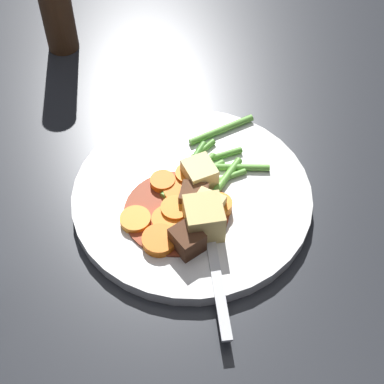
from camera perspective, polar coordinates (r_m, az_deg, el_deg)
name	(u,v)px	position (r m, az deg, el deg)	size (l,w,h in m)	color
ground_plane	(192,201)	(0.63, 0.00, -0.85)	(3.00, 3.00, 0.00)	#26282D
dinner_plate	(192,196)	(0.62, 0.00, -0.43)	(0.26, 0.26, 0.01)	white
stew_sauce	(180,214)	(0.60, -1.17, -2.16)	(0.11, 0.11, 0.00)	#93381E
carrot_slice_0	(167,220)	(0.59, -2.49, -2.74)	(0.03, 0.03, 0.01)	orange
carrot_slice_1	(163,182)	(0.62, -2.90, 0.97)	(0.03, 0.03, 0.01)	orange
carrot_slice_2	(219,206)	(0.60, 2.69, -1.39)	(0.03, 0.03, 0.01)	orange
carrot_slice_3	(135,220)	(0.59, -5.58, -2.74)	(0.03, 0.03, 0.01)	orange
carrot_slice_4	(160,240)	(0.58, -3.21, -4.78)	(0.04, 0.04, 0.01)	orange
carrot_slice_5	(180,191)	(0.61, -1.19, 0.08)	(0.04, 0.04, 0.01)	orange
carrot_slice_6	(189,176)	(0.63, -0.33, 1.61)	(0.03, 0.03, 0.01)	orange
carrot_slice_7	(178,211)	(0.60, -1.34, -1.91)	(0.03, 0.03, 0.01)	orange
potato_chunk_0	(203,176)	(0.62, 1.12, 1.59)	(0.03, 0.03, 0.03)	#EAD68C
potato_chunk_1	(204,218)	(0.57, 1.15, -2.62)	(0.04, 0.04, 0.04)	#DBBC6B
potato_chunk_2	(206,210)	(0.59, 1.42, -1.78)	(0.03, 0.03, 0.02)	#E5CC7A
meat_chunk_0	(187,240)	(0.57, -0.48, -4.72)	(0.03, 0.03, 0.02)	#4C2B19
meat_chunk_1	(194,197)	(0.60, 0.18, -0.49)	(0.03, 0.03, 0.02)	#56331E
green_bean_0	(197,175)	(0.63, 0.47, 1.68)	(0.01, 0.01, 0.06)	#4C8E33
green_bean_1	(227,177)	(0.63, 3.45, 1.52)	(0.01, 0.01, 0.06)	#66AD42
green_bean_2	(188,168)	(0.64, -0.43, 2.39)	(0.01, 0.01, 0.08)	#4C8E33
green_bean_3	(216,156)	(0.65, 2.38, 3.53)	(0.01, 0.01, 0.06)	#599E38
green_bean_4	(221,130)	(0.68, 2.91, 6.13)	(0.01, 0.01, 0.08)	#66AD42
green_bean_5	(236,167)	(0.64, 4.36, 2.44)	(0.01, 0.01, 0.07)	#66AD42
green_bean_6	(198,153)	(0.65, 0.62, 3.83)	(0.01, 0.01, 0.05)	#599E38
green_bean_7	(194,178)	(0.63, 0.19, 1.41)	(0.01, 0.01, 0.08)	#66AD42
green_bean_8	(189,175)	(0.63, -0.30, 1.64)	(0.01, 0.01, 0.08)	#66AD42
green_bean_9	(217,181)	(0.62, 2.52, 1.11)	(0.01, 0.01, 0.07)	#66AD42
fork	(212,252)	(0.57, 2.03, -5.94)	(0.15, 0.12, 0.00)	silver
pepper_mill	(54,0)	(0.80, -13.38, 17.92)	(0.04, 0.04, 0.15)	#4C2D19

